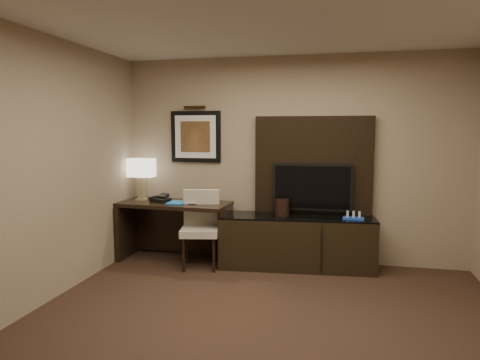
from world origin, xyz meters
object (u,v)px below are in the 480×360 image
(desk_phone, at_px, (161,198))
(credenza, at_px, (297,242))
(table_lamp, at_px, (142,180))
(ice_bucket, at_px, (282,208))
(desk, at_px, (175,231))
(tv, at_px, (312,187))
(desk_chair, at_px, (200,230))
(minibar_tray, at_px, (354,215))

(desk_phone, bearing_deg, credenza, 18.69)
(table_lamp, xyz_separation_m, ice_bucket, (1.95, -0.07, -0.29))
(desk, height_order, tv, tv)
(desk, xyz_separation_m, table_lamp, (-0.51, 0.09, 0.67))
(desk, distance_m, credenza, 1.63)
(credenza, height_order, desk_chair, desk_chair)
(desk_phone, bearing_deg, table_lamp, 179.27)
(desk, height_order, credenza, desk)
(desk_phone, height_order, ice_bucket, desk_phone)
(desk, height_order, table_lamp, table_lamp)
(tv, bearing_deg, desk_phone, -174.18)
(desk_chair, bearing_deg, tv, 6.30)
(table_lamp, bearing_deg, desk, -10.08)
(credenza, bearing_deg, desk, 176.17)
(tv, bearing_deg, ice_bucket, -155.20)
(ice_bucket, bearing_deg, minibar_tray, -1.84)
(credenza, relative_size, minibar_tray, 7.71)
(minibar_tray, bearing_deg, desk_phone, -179.84)
(tv, distance_m, ice_bucket, 0.47)
(desk_chair, xyz_separation_m, desk_phone, (-0.62, 0.23, 0.36))
(credenza, xyz_separation_m, tv, (0.18, 0.16, 0.69))
(credenza, distance_m, ice_bucket, 0.47)
(desk_phone, relative_size, minibar_tray, 0.87)
(tv, xyz_separation_m, desk_chair, (-1.37, -0.44, -0.54))
(table_lamp, relative_size, ice_bucket, 2.69)
(tv, height_order, desk_chair, tv)
(desk_chair, relative_size, minibar_tray, 3.86)
(tv, height_order, minibar_tray, tv)
(minibar_tray, bearing_deg, tv, 159.11)
(table_lamp, distance_m, ice_bucket, 1.97)
(desk, height_order, desk_phone, desk_phone)
(tv, height_order, ice_bucket, tv)
(table_lamp, distance_m, desk_phone, 0.40)
(desk_chair, bearing_deg, minibar_tray, -4.10)
(desk, bearing_deg, tv, 9.47)
(desk, xyz_separation_m, minibar_tray, (2.31, -0.01, 0.32))
(credenza, height_order, ice_bucket, ice_bucket)
(ice_bucket, bearing_deg, credenza, 2.10)
(credenza, bearing_deg, tv, 37.57)
(tv, bearing_deg, desk, -173.97)
(desk_phone, bearing_deg, minibar_tray, 17.53)
(credenza, bearing_deg, table_lamp, 173.50)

